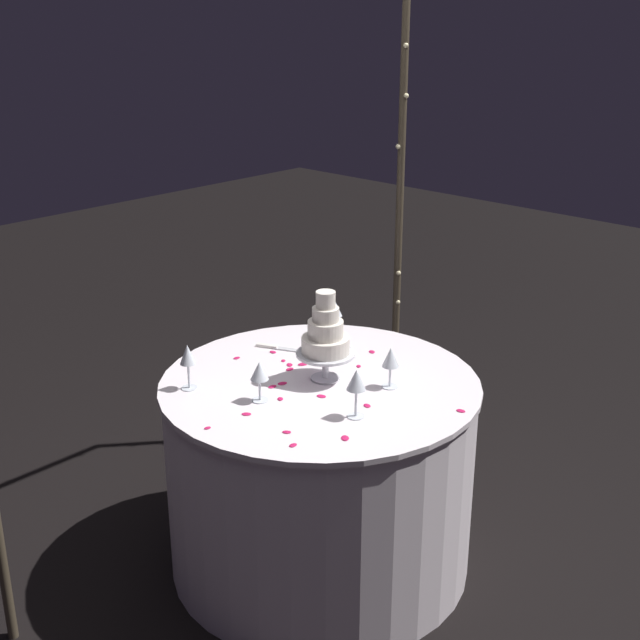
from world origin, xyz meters
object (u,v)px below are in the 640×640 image
object	(u,v)px
wine_glass_1	(188,357)
wine_glass_3	(259,373)
tiered_cake	(326,337)
decorative_arch	(227,187)
wine_glass_0	(335,311)
wine_glass_4	(356,382)
wine_glass_2	(390,359)
main_table	(320,474)
cake_knife	(286,349)

from	to	relation	value
wine_glass_1	wine_glass_3	bearing A→B (deg)	-67.82
tiered_cake	decorative_arch	bearing A→B (deg)	93.60
wine_glass_0	wine_glass_4	distance (m)	0.70
wine_glass_2	wine_glass_3	distance (m)	0.48
main_table	wine_glass_3	xyz separation A→B (m)	(-0.26, 0.04, 0.50)
wine_glass_3	wine_glass_4	bearing A→B (deg)	-67.36
wine_glass_1	wine_glass_4	bearing A→B (deg)	-67.56
wine_glass_0	wine_glass_2	distance (m)	0.50
main_table	tiered_cake	xyz separation A→B (m)	(0.03, -0.00, 0.56)
cake_knife	main_table	bearing A→B (deg)	-112.49
main_table	cake_knife	world-z (taller)	cake_knife
wine_glass_2	wine_glass_3	size ratio (longest dim) A/B	1.04
wine_glass_4	cake_knife	bearing A→B (deg)	66.88
main_table	tiered_cake	world-z (taller)	tiered_cake
wine_glass_2	cake_knife	distance (m)	0.54
decorative_arch	wine_glass_2	xyz separation A→B (m)	(0.14, -0.70, -0.55)
wine_glass_4	wine_glass_3	bearing A→B (deg)	112.64
decorative_arch	tiered_cake	distance (m)	0.69
tiered_cake	wine_glass_0	size ratio (longest dim) A/B	2.02
tiered_cake	wine_glass_0	distance (m)	0.40
decorative_arch	wine_glass_1	world-z (taller)	decorative_arch
wine_glass_0	wine_glass_4	bearing A→B (deg)	-132.00
wine_glass_2	wine_glass_3	bearing A→B (deg)	146.79
wine_glass_3	cake_knife	world-z (taller)	wine_glass_3
wine_glass_0	decorative_arch	bearing A→B (deg)	144.51
wine_glass_3	decorative_arch	bearing A→B (deg)	59.32
wine_glass_1	cake_knife	world-z (taller)	wine_glass_1
wine_glass_1	wine_glass_2	xyz separation A→B (m)	(0.51, -0.53, -0.01)
decorative_arch	wine_glass_3	world-z (taller)	decorative_arch
wine_glass_4	cake_knife	world-z (taller)	wine_glass_4
wine_glass_0	wine_glass_3	distance (m)	0.64
tiered_cake	wine_glass_4	world-z (taller)	tiered_cake
tiered_cake	cake_knife	bearing A→B (deg)	72.44
tiered_cake	cake_knife	world-z (taller)	tiered_cake
wine_glass_2	wine_glass_4	xyz separation A→B (m)	(-0.27, -0.07, 0.02)
decorative_arch	wine_glass_1	bearing A→B (deg)	-154.17
decorative_arch	tiered_cake	bearing A→B (deg)	-86.40
decorative_arch	wine_glass_2	world-z (taller)	decorative_arch
wine_glass_0	wine_glass_3	bearing A→B (deg)	-162.32
main_table	wine_glass_2	bearing A→B (deg)	-57.41
wine_glass_2	wine_glass_4	distance (m)	0.27
wine_glass_2	wine_glass_3	world-z (taller)	wine_glass_2
decorative_arch	wine_glass_3	bearing A→B (deg)	-120.68
tiered_cake	wine_glass_3	world-z (taller)	tiered_cake
decorative_arch	cake_knife	bearing A→B (deg)	-53.61
wine_glass_2	wine_glass_3	xyz separation A→B (m)	(-0.40, 0.26, -0.00)
wine_glass_2	cake_knife	xyz separation A→B (m)	(-0.01, 0.53, -0.11)
wine_glass_1	main_table	bearing A→B (deg)	-39.72
decorative_arch	main_table	size ratio (longest dim) A/B	1.83
tiered_cake	wine_glass_0	xyz separation A→B (m)	(0.32, 0.24, -0.04)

